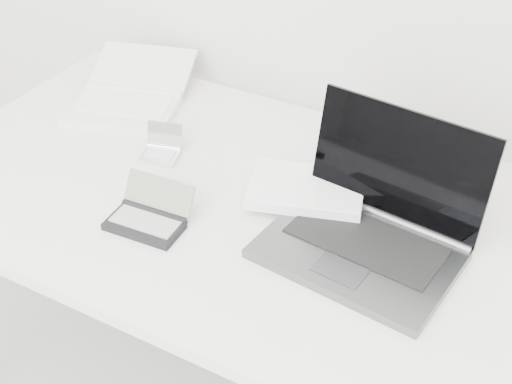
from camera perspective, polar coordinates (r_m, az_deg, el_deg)
The scene contains 5 objects.
desk at distance 1.49m, azimuth 1.75°, elevation -2.80°, with size 1.60×0.80×0.73m.
laptop_large at distance 1.39m, azimuth 7.72°, elevation -2.00°, with size 0.49×0.36×0.24m.
netbook_open_white at distance 1.84m, azimuth -10.15°, elevation 7.44°, with size 0.34×0.39×0.08m.
pda_silver at distance 1.63m, azimuth -7.56°, elevation 3.34°, with size 0.10×0.10×0.07m.
palmtop_charcoal at distance 1.43m, azimuth -8.59°, elevation -2.03°, with size 0.16×0.13×0.08m.
Camera 1 is at (0.52, 0.52, 1.64)m, focal length 50.00 mm.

